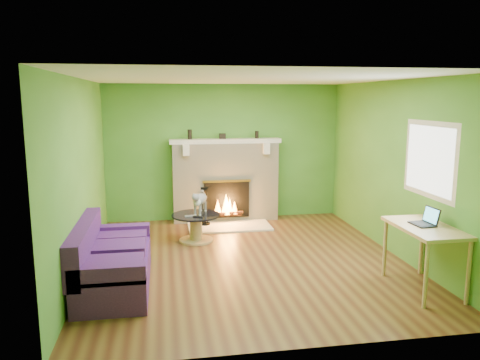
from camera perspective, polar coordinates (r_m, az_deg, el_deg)
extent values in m
plane|color=#542B18|center=(6.93, 0.86, -9.74)|extent=(5.00, 5.00, 0.00)
plane|color=white|center=(6.53, 0.92, 12.27)|extent=(5.00, 5.00, 0.00)
plane|color=#418029|center=(9.06, -1.96, 3.38)|extent=(5.00, 0.00, 5.00)
plane|color=#418029|center=(4.22, 7.02, -4.32)|extent=(5.00, 0.00, 5.00)
plane|color=#418029|center=(6.59, -18.73, 0.38)|extent=(0.00, 5.00, 5.00)
plane|color=#418029|center=(7.35, 18.42, 1.34)|extent=(0.00, 5.00, 5.00)
plane|color=silver|center=(6.54, 22.12, 2.32)|extent=(0.00, 1.20, 1.20)
plane|color=white|center=(6.54, 22.06, 2.32)|extent=(0.00, 1.06, 1.06)
cube|color=beige|center=(8.97, -1.79, -0.24)|extent=(2.00, 0.35, 1.50)
cube|color=black|center=(8.84, -1.62, -2.43)|extent=(0.85, 0.03, 0.68)
cube|color=gold|center=(8.77, -1.62, -0.14)|extent=(0.91, 0.02, 0.04)
cylinder|color=black|center=(8.87, -1.58, -4.25)|extent=(0.55, 0.07, 0.07)
cube|color=silver|center=(8.83, -1.79, 4.78)|extent=(2.10, 0.28, 0.08)
cube|color=silver|center=(8.59, -6.59, 3.63)|extent=(0.12, 0.10, 0.20)
cube|color=silver|center=(8.80, 3.23, 3.83)|extent=(0.12, 0.10, 0.20)
cube|color=beige|center=(8.62, -1.29, -5.66)|extent=(1.50, 0.75, 0.03)
cube|color=silver|center=(8.83, -1.79, 4.78)|extent=(2.10, 0.28, 0.08)
cube|color=#3B1758|center=(6.17, -14.94, -10.61)|extent=(0.82, 1.82, 0.41)
cube|color=#3B1758|center=(6.10, -18.45, -7.49)|extent=(0.19, 1.82, 0.51)
cube|color=#3B1758|center=(5.32, -15.88, -11.03)|extent=(0.82, 0.19, 0.21)
cube|color=#3B1758|center=(6.86, -14.41, -6.18)|extent=(0.82, 0.19, 0.21)
cube|color=#3B1758|center=(5.59, -15.06, -9.92)|extent=(0.65, 0.49, 0.11)
cube|color=#3B1758|center=(6.17, -14.53, -8.02)|extent=(0.65, 0.49, 0.11)
cube|color=#3B1758|center=(6.65, -14.16, -6.67)|extent=(0.65, 0.49, 0.11)
cylinder|color=tan|center=(7.85, -5.36, -7.28)|extent=(0.56, 0.56, 0.03)
cylinder|color=tan|center=(7.79, -5.38, -5.82)|extent=(0.20, 0.20, 0.39)
cylinder|color=black|center=(7.74, -5.41, -4.29)|extent=(0.80, 0.80, 0.02)
cube|color=tan|center=(6.12, 21.71, -5.43)|extent=(0.63, 1.09, 0.04)
cylinder|color=tan|center=(5.71, 21.73, -10.78)|extent=(0.05, 0.05, 0.76)
cylinder|color=tan|center=(5.99, 26.10, -10.13)|extent=(0.05, 0.05, 0.76)
cylinder|color=tan|center=(6.52, 17.25, -7.94)|extent=(0.05, 0.05, 0.76)
cylinder|color=tan|center=(6.77, 21.26, -7.52)|extent=(0.05, 0.05, 0.76)
cube|color=gray|center=(7.61, -6.10, -4.38)|extent=(0.17, 0.07, 0.02)
cube|color=black|center=(7.56, -5.16, -4.47)|extent=(0.16, 0.11, 0.02)
cylinder|color=black|center=(8.79, -6.14, 5.55)|extent=(0.08, 0.08, 0.18)
cylinder|color=black|center=(8.95, 2.06, 5.55)|extent=(0.07, 0.07, 0.14)
cube|color=black|center=(8.85, -2.16, 5.37)|extent=(0.12, 0.08, 0.10)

